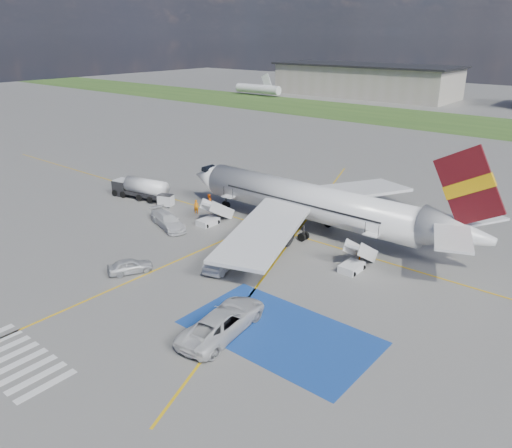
% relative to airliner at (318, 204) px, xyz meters
% --- Properties ---
extents(ground, '(400.00, 400.00, 0.00)m').
position_rel_airliner_xyz_m(ground, '(-1.51, -14.00, -3.39)').
color(ground, '#60605E').
rests_on(ground, ground).
extents(grass_strip, '(400.00, 30.00, 0.01)m').
position_rel_airliner_xyz_m(grass_strip, '(-1.51, 81.00, -3.39)').
color(grass_strip, '#2D4C1E').
rests_on(grass_strip, ground).
extents(taxiway_line_main, '(120.00, 0.20, 0.01)m').
position_rel_airliner_xyz_m(taxiway_line_main, '(-1.51, -2.00, -3.39)').
color(taxiway_line_main, gold).
rests_on(taxiway_line_main, ground).
extents(taxiway_line_cross, '(0.20, 60.00, 0.01)m').
position_rel_airliner_xyz_m(taxiway_line_cross, '(-6.51, -24.00, -3.39)').
color(taxiway_line_cross, gold).
rests_on(taxiway_line_cross, ground).
extents(taxiway_line_diag, '(20.71, 56.45, 0.01)m').
position_rel_airliner_xyz_m(taxiway_line_diag, '(-1.51, -2.00, -3.39)').
color(taxiway_line_diag, gold).
rests_on(taxiway_line_diag, ground).
extents(staging_box, '(14.00, 8.00, 0.01)m').
position_rel_airliner_xyz_m(staging_box, '(8.49, -18.00, -3.39)').
color(staging_box, navy).
rests_on(staging_box, ground).
extents(crosswalk, '(9.00, 4.00, 0.01)m').
position_rel_airliner_xyz_m(crosswalk, '(-3.31, -32.00, -3.39)').
color(crosswalk, silver).
rests_on(crosswalk, ground).
extents(terminal_west, '(60.00, 22.00, 10.00)m').
position_rel_airliner_xyz_m(terminal_west, '(-56.51, 116.00, 1.61)').
color(terminal_west, gray).
rests_on(terminal_west, ground).
extents(airliner, '(36.81, 32.95, 11.92)m').
position_rel_airliner_xyz_m(airliner, '(0.00, 0.00, 0.00)').
color(airliner, silver).
rests_on(airliner, ground).
extents(airstairs_fwd, '(1.90, 5.20, 3.60)m').
position_rel_airliner_xyz_m(airstairs_fwd, '(-11.01, -5.30, -2.77)').
color(airstairs_fwd, silver).
rests_on(airstairs_fwd, ground).
extents(airstairs_aft, '(1.90, 5.20, 3.60)m').
position_rel_airliner_xyz_m(airstairs_aft, '(7.49, -5.30, -2.77)').
color(airstairs_aft, silver).
rests_on(airstairs_aft, ground).
extents(fuel_tanker, '(8.43, 3.64, 2.79)m').
position_rel_airliner_xyz_m(fuel_tanker, '(-24.63, -4.48, -2.22)').
color(fuel_tanker, black).
rests_on(fuel_tanker, ground).
extents(gpu_cart, '(2.13, 1.69, 1.56)m').
position_rel_airliner_xyz_m(gpu_cart, '(-19.62, -4.53, -2.69)').
color(gpu_cart, silver).
rests_on(gpu_cart, ground).
extents(car_silver_a, '(3.24, 4.34, 1.38)m').
position_rel_airliner_xyz_m(car_silver_a, '(-7.86, -18.93, -2.70)').
color(car_silver_a, '#A7AAAE').
rests_on(car_silver_a, ground).
extents(car_silver_b, '(2.99, 5.12, 1.60)m').
position_rel_airliner_xyz_m(car_silver_b, '(-1.91, -12.99, -2.60)').
color(car_silver_b, '#ABAEB3').
rests_on(car_silver_b, ground).
extents(van_white_a, '(3.85, 6.75, 2.40)m').
position_rel_airliner_xyz_m(van_white_a, '(5.29, -20.59, -2.19)').
color(van_white_a, silver).
rests_on(van_white_a, ground).
extents(van_white_b, '(5.62, 3.74, 2.04)m').
position_rel_airliner_xyz_m(van_white_b, '(-14.09, -9.03, -2.37)').
color(van_white_b, silver).
rests_on(van_white_b, ground).
extents(crew_fwd, '(0.75, 0.66, 1.72)m').
position_rel_airliner_xyz_m(crew_fwd, '(-14.74, -3.95, -2.53)').
color(crew_fwd, orange).
rests_on(crew_fwd, ground).
extents(crew_nose, '(0.98, 1.12, 1.95)m').
position_rel_airliner_xyz_m(crew_nose, '(-14.68, -1.84, -2.42)').
color(crew_nose, '#E95B0C').
rests_on(crew_nose, ground).
extents(crew_aft, '(0.85, 1.06, 1.69)m').
position_rel_airliner_xyz_m(crew_aft, '(7.17, -3.57, -2.55)').
color(crew_aft, orange).
rests_on(crew_aft, ground).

